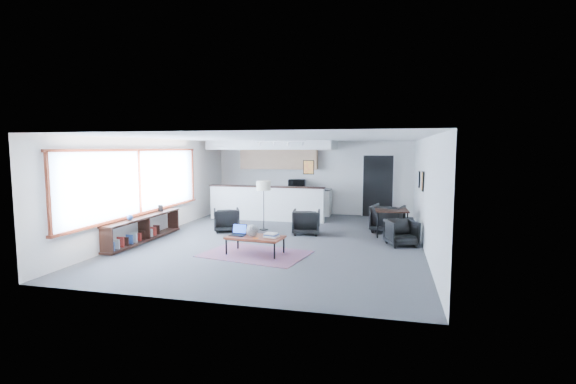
% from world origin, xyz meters
% --- Properties ---
extents(room, '(7.02, 9.02, 2.62)m').
position_xyz_m(room, '(0.00, 0.00, 1.30)').
color(room, '#48484B').
rests_on(room, ground).
extents(window, '(0.10, 5.95, 1.66)m').
position_xyz_m(window, '(-3.46, -0.90, 1.46)').
color(window, '#8CBFFF').
rests_on(window, room).
extents(console, '(0.35, 3.00, 0.80)m').
position_xyz_m(console, '(-3.30, -1.05, 0.33)').
color(console, black).
rests_on(console, floor).
extents(kitchenette, '(4.20, 1.96, 2.60)m').
position_xyz_m(kitchenette, '(-1.20, 3.71, 1.38)').
color(kitchenette, white).
rests_on(kitchenette, floor).
extents(doorway, '(1.10, 0.12, 2.15)m').
position_xyz_m(doorway, '(2.30, 4.42, 1.07)').
color(doorway, black).
rests_on(doorway, room).
extents(track_light, '(1.60, 0.07, 0.15)m').
position_xyz_m(track_light, '(-0.59, 2.20, 2.53)').
color(track_light, silver).
rests_on(track_light, room).
extents(wall_art_lower, '(0.03, 0.38, 0.48)m').
position_xyz_m(wall_art_lower, '(3.47, 0.40, 1.55)').
color(wall_art_lower, black).
rests_on(wall_art_lower, room).
extents(wall_art_upper, '(0.03, 0.34, 0.44)m').
position_xyz_m(wall_art_upper, '(3.47, 1.70, 1.50)').
color(wall_art_upper, black).
rests_on(wall_art_upper, room).
extents(kilim_rug, '(2.49, 1.92, 0.01)m').
position_xyz_m(kilim_rug, '(-0.18, -1.55, 0.01)').
color(kilim_rug, '#6A3D53').
rests_on(kilim_rug, floor).
extents(coffee_table, '(1.30, 0.79, 0.40)m').
position_xyz_m(coffee_table, '(-0.18, -1.55, 0.37)').
color(coffee_table, maroon).
rests_on(coffee_table, floor).
extents(laptop, '(0.35, 0.29, 0.24)m').
position_xyz_m(laptop, '(-0.58, -1.50, 0.47)').
color(laptop, black).
rests_on(laptop, coffee_table).
extents(ceramic_pot, '(0.27, 0.27, 0.27)m').
position_xyz_m(ceramic_pot, '(-0.23, -1.58, 0.54)').
color(ceramic_pot, gray).
rests_on(ceramic_pot, coffee_table).
extents(book_stack, '(0.34, 0.29, 0.09)m').
position_xyz_m(book_stack, '(0.19, -1.54, 0.45)').
color(book_stack, silver).
rests_on(book_stack, coffee_table).
extents(coaster, '(0.12, 0.12, 0.01)m').
position_xyz_m(coaster, '(-0.09, -1.76, 0.41)').
color(coaster, '#E5590C').
rests_on(coaster, coffee_table).
extents(armchair_left, '(0.91, 0.88, 0.72)m').
position_xyz_m(armchair_left, '(-1.78, 0.72, 0.36)').
color(armchair_left, black).
rests_on(armchair_left, floor).
extents(armchair_right, '(0.81, 0.77, 0.75)m').
position_xyz_m(armchair_right, '(0.50, 0.87, 0.37)').
color(armchair_right, black).
rests_on(armchair_right, floor).
extents(floor_lamp, '(0.47, 0.47, 1.41)m').
position_xyz_m(floor_lamp, '(-0.81, 1.16, 1.23)').
color(floor_lamp, black).
rests_on(floor_lamp, floor).
extents(dining_table, '(0.92, 0.92, 0.72)m').
position_xyz_m(dining_table, '(2.76, 1.22, 0.65)').
color(dining_table, black).
rests_on(dining_table, floor).
extents(dining_chair_near, '(0.73, 0.71, 0.59)m').
position_xyz_m(dining_chair_near, '(3.00, 0.07, 0.29)').
color(dining_chair_near, black).
rests_on(dining_chair_near, floor).
extents(dining_chair_far, '(0.85, 0.81, 0.72)m').
position_xyz_m(dining_chair_far, '(2.66, 1.70, 0.36)').
color(dining_chair_far, black).
rests_on(dining_chair_far, floor).
extents(microwave, '(0.60, 0.36, 0.39)m').
position_xyz_m(microwave, '(-0.50, 4.15, 1.12)').
color(microwave, black).
rests_on(microwave, kitchenette).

